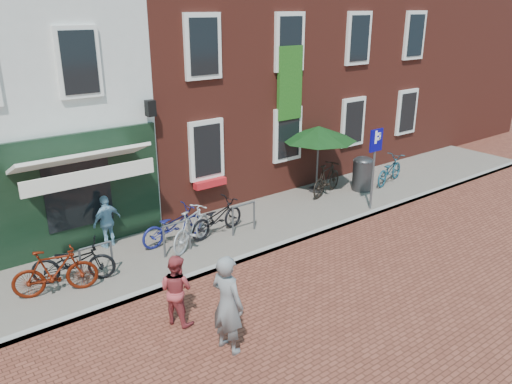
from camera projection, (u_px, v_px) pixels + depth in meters
ground at (256, 258)px, 12.43m from camera, size 80.00×80.00×0.00m
sidewalk at (252, 226)px, 14.10m from camera, size 24.00×3.00×0.10m
building_brick_mid at (177, 31)px, 17.07m from camera, size 6.00×8.00×10.00m
building_brick_right at (308, 27)px, 20.49m from camera, size 6.00×8.00×10.00m
filler_right at (407, 35)px, 24.36m from camera, size 7.00×8.00×9.00m
litter_bin at (363, 172)px, 16.53m from camera, size 0.65×0.65×1.20m
parking_sign at (375, 155)px, 14.60m from camera, size 0.50×0.08×2.43m
parasol at (319, 130)px, 15.95m from camera, size 2.42×2.42×2.26m
woman at (227, 304)px, 8.80m from camera, size 0.58×0.76×1.86m
boy at (176, 289)px, 9.67m from camera, size 0.78×0.85×1.42m
cafe_person at (107, 221)px, 12.57m from camera, size 0.86×0.54×1.36m
bicycle_0 at (73, 262)px, 11.02m from camera, size 1.86×1.31×0.93m
bicycle_1 at (55, 272)px, 10.51m from camera, size 1.78×0.94×1.03m
bicycle_2 at (173, 225)px, 12.86m from camera, size 1.80×0.72×0.93m
bicycle_3 at (192, 227)px, 12.61m from camera, size 1.73×1.25×1.03m
bicycle_4 at (217, 218)px, 13.34m from camera, size 1.85×0.93×0.93m
bicycle_5 at (327, 179)px, 16.18m from camera, size 1.78×0.98×1.03m
bicycle_6 at (389, 170)px, 17.23m from camera, size 1.86×1.06×0.93m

